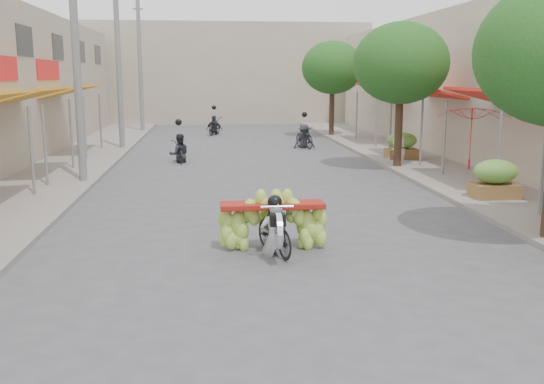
# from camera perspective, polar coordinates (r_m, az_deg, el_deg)

# --- Properties ---
(ground) EXTENTS (120.00, 120.00, 0.00)m
(ground) POSITION_cam_1_polar(r_m,az_deg,el_deg) (8.19, 4.93, -13.34)
(ground) COLOR #515156
(ground) RESTS_ON ground
(sidewalk_left) EXTENTS (4.00, 60.00, 0.12)m
(sidewalk_left) POSITION_cam_1_polar(r_m,az_deg,el_deg) (23.24, -19.77, 2.08)
(sidewalk_left) COLOR gray
(sidewalk_left) RESTS_ON ground
(sidewalk_right) EXTENTS (4.00, 60.00, 0.12)m
(sidewalk_right) POSITION_cam_1_polar(r_m,az_deg,el_deg) (24.11, 14.60, 2.67)
(sidewalk_right) COLOR gray
(sidewalk_right) RESTS_ON ground
(far_building) EXTENTS (20.00, 6.00, 7.00)m
(far_building) POSITION_cam_1_polar(r_m,az_deg,el_deg) (45.35, -4.27, 11.03)
(far_building) COLOR tan
(far_building) RESTS_ON ground
(utility_pole_mid) EXTENTS (0.60, 0.24, 8.00)m
(utility_pole_mid) POSITION_cam_1_polar(r_m,az_deg,el_deg) (19.74, -17.96, 12.31)
(utility_pole_mid) COLOR slate
(utility_pole_mid) RESTS_ON ground
(utility_pole_far) EXTENTS (0.60, 0.24, 8.00)m
(utility_pole_far) POSITION_cam_1_polar(r_m,az_deg,el_deg) (28.61, -14.26, 11.90)
(utility_pole_far) COLOR slate
(utility_pole_far) RESTS_ON ground
(utility_pole_back) EXTENTS (0.60, 0.24, 8.00)m
(utility_pole_back) POSITION_cam_1_polar(r_m,az_deg,el_deg) (37.54, -12.31, 11.66)
(utility_pole_back) COLOR slate
(utility_pole_back) RESTS_ON ground
(street_tree_mid) EXTENTS (3.40, 3.40, 5.25)m
(street_tree_mid) POSITION_cam_1_polar(r_m,az_deg,el_deg) (22.41, 12.05, 11.74)
(street_tree_mid) COLOR #3A2719
(street_tree_mid) RESTS_ON ground
(street_tree_far) EXTENTS (3.40, 3.40, 5.25)m
(street_tree_far) POSITION_cam_1_polar(r_m,az_deg,el_deg) (34.03, 5.71, 11.55)
(street_tree_far) COLOR #3A2719
(street_tree_far) RESTS_ON ground
(produce_crate_mid) EXTENTS (1.20, 0.88, 1.16)m
(produce_crate_mid) POSITION_cam_1_polar(r_m,az_deg,el_deg) (17.34, 20.28, 1.44)
(produce_crate_mid) COLOR brown
(produce_crate_mid) RESTS_ON ground
(produce_crate_far) EXTENTS (1.20, 0.88, 1.16)m
(produce_crate_far) POSITION_cam_1_polar(r_m,az_deg,el_deg) (24.70, 12.11, 4.50)
(produce_crate_far) COLOR brown
(produce_crate_far) RESTS_ON ground
(banana_motorbike) EXTENTS (2.20, 1.78, 1.93)m
(banana_motorbike) POSITION_cam_1_polar(r_m,az_deg,el_deg) (11.64, 0.14, -2.49)
(banana_motorbike) COLOR black
(banana_motorbike) RESTS_ON ground
(market_umbrella) EXTENTS (2.73, 2.73, 1.90)m
(market_umbrella) POSITION_cam_1_polar(r_m,az_deg,el_deg) (18.46, 18.49, 7.83)
(market_umbrella) COLOR #B11719
(market_umbrella) RESTS_ON ground
(pedestrian) EXTENTS (0.98, 0.64, 1.88)m
(pedestrian) POSITION_cam_1_polar(r_m,az_deg,el_deg) (24.31, 11.86, 5.23)
(pedestrian) COLOR white
(pedestrian) RESTS_ON ground
(bg_motorbike_a) EXTENTS (0.86, 1.55, 1.95)m
(bg_motorbike_a) POSITION_cam_1_polar(r_m,az_deg,el_deg) (24.08, -8.74, 4.58)
(bg_motorbike_a) COLOR black
(bg_motorbike_a) RESTS_ON ground
(bg_motorbike_b) EXTENTS (1.17, 1.88, 1.95)m
(bg_motorbike_b) POSITION_cam_1_polar(r_m,az_deg,el_deg) (28.57, 3.06, 5.80)
(bg_motorbike_b) COLOR black
(bg_motorbike_b) RESTS_ON ground
(bg_motorbike_c) EXTENTS (1.19, 1.91, 1.95)m
(bg_motorbike_c) POSITION_cam_1_polar(r_m,az_deg,el_deg) (35.18, -5.46, 6.62)
(bg_motorbike_c) COLOR black
(bg_motorbike_c) RESTS_ON ground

